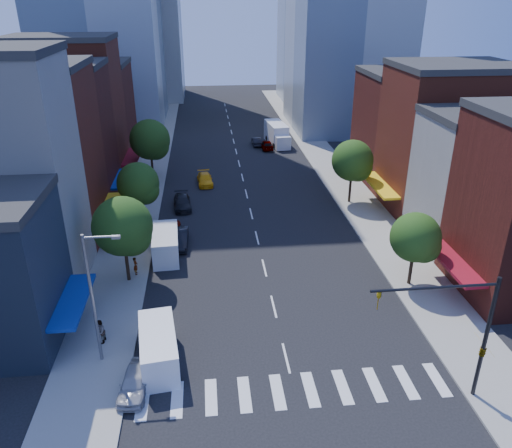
{
  "coord_description": "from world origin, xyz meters",
  "views": [
    {
      "loc": [
        -4.71,
        -25.77,
        21.7
      ],
      "look_at": [
        -0.9,
        10.41,
        5.0
      ],
      "focal_mm": 35.0,
      "sensor_mm": 36.0,
      "label": 1
    }
  ],
  "objects_px": {
    "parked_car_second": "(179,238)",
    "traffic_car_oncoming": "(257,141)",
    "cargo_van_far": "(166,245)",
    "parked_car_front": "(135,382)",
    "pedestrian_near": "(136,266)",
    "box_truck": "(277,135)",
    "taxi": "(205,179)",
    "parked_car_rear": "(182,202)",
    "traffic_car_far": "(267,145)",
    "parked_car_third": "(166,234)",
    "cargo_van_near": "(159,349)",
    "pedestrian_far": "(100,332)"
  },
  "relations": [
    {
      "from": "parked_car_second",
      "to": "traffic_car_oncoming",
      "type": "distance_m",
      "value": 35.68
    },
    {
      "from": "parked_car_second",
      "to": "cargo_van_far",
      "type": "bearing_deg",
      "value": -116.61
    },
    {
      "from": "parked_car_front",
      "to": "pedestrian_near",
      "type": "relative_size",
      "value": 2.53
    },
    {
      "from": "parked_car_second",
      "to": "pedestrian_near",
      "type": "distance_m",
      "value": 6.35
    },
    {
      "from": "box_truck",
      "to": "taxi",
      "type": "bearing_deg",
      "value": -130.07
    },
    {
      "from": "parked_car_rear",
      "to": "cargo_van_far",
      "type": "relative_size",
      "value": 0.79
    },
    {
      "from": "traffic_car_far",
      "to": "box_truck",
      "type": "bearing_deg",
      "value": -128.3
    },
    {
      "from": "parked_car_front",
      "to": "box_truck",
      "type": "bearing_deg",
      "value": 79.21
    },
    {
      "from": "parked_car_rear",
      "to": "box_truck",
      "type": "xyz_separation_m",
      "value": [
        14.3,
        25.11,
        0.88
      ]
    },
    {
      "from": "parked_car_rear",
      "to": "traffic_car_oncoming",
      "type": "bearing_deg",
      "value": 61.26
    },
    {
      "from": "parked_car_front",
      "to": "parked_car_rear",
      "type": "relative_size",
      "value": 0.87
    },
    {
      "from": "parked_car_third",
      "to": "cargo_van_near",
      "type": "bearing_deg",
      "value": -85.66
    },
    {
      "from": "parked_car_front",
      "to": "traffic_car_far",
      "type": "distance_m",
      "value": 52.81
    },
    {
      "from": "pedestrian_near",
      "to": "traffic_car_oncoming",
      "type": "bearing_deg",
      "value": -23.15
    },
    {
      "from": "parked_car_front",
      "to": "traffic_car_oncoming",
      "type": "relative_size",
      "value": 1.03
    },
    {
      "from": "parked_car_rear",
      "to": "pedestrian_far",
      "type": "distance_m",
      "value": 24.17
    },
    {
      "from": "pedestrian_far",
      "to": "box_truck",
      "type": "bearing_deg",
      "value": 167.39
    },
    {
      "from": "parked_car_front",
      "to": "box_truck",
      "type": "distance_m",
      "value": 55.96
    },
    {
      "from": "cargo_van_near",
      "to": "cargo_van_far",
      "type": "xyz_separation_m",
      "value": [
        -0.42,
        14.75,
        0.01
      ]
    },
    {
      "from": "taxi",
      "to": "pedestrian_near",
      "type": "relative_size",
      "value": 2.81
    },
    {
      "from": "traffic_car_oncoming",
      "to": "box_truck",
      "type": "height_order",
      "value": "box_truck"
    },
    {
      "from": "parked_car_third",
      "to": "traffic_car_oncoming",
      "type": "xyz_separation_m",
      "value": [
        12.32,
        32.77,
        -0.1
      ]
    },
    {
      "from": "pedestrian_far",
      "to": "parked_car_third",
      "type": "bearing_deg",
      "value": 176.17
    },
    {
      "from": "parked_car_front",
      "to": "pedestrian_far",
      "type": "distance_m",
      "value": 5.51
    },
    {
      "from": "taxi",
      "to": "traffic_car_far",
      "type": "xyz_separation_m",
      "value": [
        9.69,
        14.9,
        0.06
      ]
    },
    {
      "from": "parked_car_second",
      "to": "traffic_car_far",
      "type": "relative_size",
      "value": 1.07
    },
    {
      "from": "parked_car_second",
      "to": "cargo_van_far",
      "type": "xyz_separation_m",
      "value": [
        -1.14,
        -2.14,
        0.46
      ]
    },
    {
      "from": "parked_car_rear",
      "to": "cargo_van_near",
      "type": "height_order",
      "value": "cargo_van_near"
    },
    {
      "from": "cargo_van_near",
      "to": "parked_car_third",
      "type": "bearing_deg",
      "value": 84.59
    },
    {
      "from": "parked_car_third",
      "to": "cargo_van_far",
      "type": "distance_m",
      "value": 3.35
    },
    {
      "from": "parked_car_second",
      "to": "pedestrian_far",
      "type": "relative_size",
      "value": 2.51
    },
    {
      "from": "parked_car_third",
      "to": "traffic_car_far",
      "type": "relative_size",
      "value": 1.3
    },
    {
      "from": "parked_car_rear",
      "to": "cargo_van_near",
      "type": "bearing_deg",
      "value": -96.27
    },
    {
      "from": "parked_car_third",
      "to": "parked_car_rear",
      "type": "relative_size",
      "value": 1.17
    },
    {
      "from": "parked_car_third",
      "to": "traffic_car_far",
      "type": "bearing_deg",
      "value": 68.38
    },
    {
      "from": "parked_car_front",
      "to": "parked_car_second",
      "type": "bearing_deg",
      "value": 90.19
    },
    {
      "from": "traffic_car_oncoming",
      "to": "cargo_van_near",
      "type": "bearing_deg",
      "value": 75.92
    },
    {
      "from": "cargo_van_far",
      "to": "box_truck",
      "type": "xyz_separation_m",
      "value": [
        15.43,
        36.51,
        0.36
      ]
    },
    {
      "from": "parked_car_third",
      "to": "parked_car_front",
      "type": "bearing_deg",
      "value": -89.49
    },
    {
      "from": "parked_car_front",
      "to": "parked_car_rear",
      "type": "xyz_separation_m",
      "value": [
        2.0,
        28.42,
        -0.02
      ]
    },
    {
      "from": "parked_car_second",
      "to": "parked_car_rear",
      "type": "height_order",
      "value": "parked_car_second"
    },
    {
      "from": "parked_car_second",
      "to": "taxi",
      "type": "bearing_deg",
      "value": 82.59
    },
    {
      "from": "parked_car_rear",
      "to": "pedestrian_far",
      "type": "height_order",
      "value": "pedestrian_far"
    },
    {
      "from": "parked_car_second",
      "to": "traffic_car_oncoming",
      "type": "height_order",
      "value": "parked_car_second"
    },
    {
      "from": "taxi",
      "to": "parked_car_second",
      "type": "bearing_deg",
      "value": -103.03
    },
    {
      "from": "parked_car_front",
      "to": "pedestrian_far",
      "type": "relative_size",
      "value": 2.26
    },
    {
      "from": "traffic_car_oncoming",
      "to": "parked_car_third",
      "type": "bearing_deg",
      "value": 68.3
    },
    {
      "from": "taxi",
      "to": "traffic_car_far",
      "type": "bearing_deg",
      "value": 52.77
    },
    {
      "from": "traffic_car_far",
      "to": "traffic_car_oncoming",
      "type": "bearing_deg",
      "value": -62.17
    },
    {
      "from": "parked_car_front",
      "to": "cargo_van_near",
      "type": "relative_size",
      "value": 0.68
    }
  ]
}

